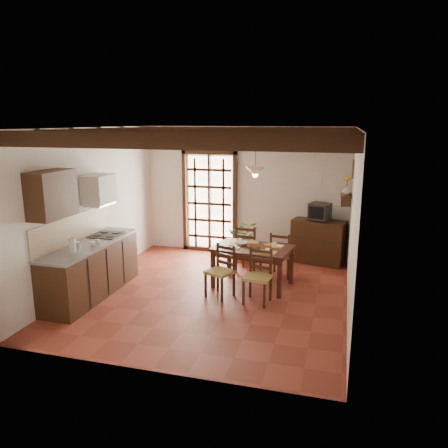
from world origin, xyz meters
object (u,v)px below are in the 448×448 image
(dining_table, at_px, (253,252))
(chair_near_right, at_px, (258,286))
(sideboard, at_px, (318,242))
(chair_far_right, at_px, (281,262))
(pendant_lamp, at_px, (255,170))
(potted_plant, at_px, (243,235))
(chair_near_left, at_px, (220,281))
(chair_far_left, at_px, (248,257))
(crt_tv, at_px, (320,211))
(kitchen_counter, at_px, (91,268))

(dining_table, distance_m, chair_near_right, 0.84)
(sideboard, bearing_deg, chair_near_right, -95.60)
(chair_far_right, relative_size, pendant_lamp, 1.04)
(chair_far_right, relative_size, potted_plant, 0.48)
(dining_table, xyz_separation_m, chair_near_left, (-0.42, -0.63, -0.36))
(sideboard, bearing_deg, chair_far_left, -130.46)
(chair_far_left, bearing_deg, chair_near_left, 92.34)
(chair_near_left, relative_size, chair_near_right, 0.99)
(dining_table, xyz_separation_m, crt_tv, (1.05, 1.66, 0.47))
(chair_far_right, distance_m, crt_tv, 1.46)
(chair_far_right, bearing_deg, dining_table, 62.16)
(sideboard, distance_m, crt_tv, 0.65)
(potted_plant, bearing_deg, kitchen_counter, -129.56)
(kitchen_counter, xyz_separation_m, pendant_lamp, (2.55, 1.26, 1.60))
(crt_tv, bearing_deg, sideboard, 110.13)
(chair_far_left, relative_size, potted_plant, 0.52)
(dining_table, bearing_deg, sideboard, 65.94)
(dining_table, bearing_deg, crt_tv, 65.85)
(dining_table, distance_m, chair_far_left, 0.83)
(chair_far_left, relative_size, pendant_lamp, 1.14)
(sideboard, distance_m, pendant_lamp, 2.49)
(kitchen_counter, xyz_separation_m, chair_far_right, (2.97, 1.79, -0.20))
(kitchen_counter, distance_m, chair_near_left, 2.19)
(chair_far_left, relative_size, sideboard, 0.90)
(chair_near_left, bearing_deg, potted_plant, 114.12)
(sideboard, height_order, crt_tv, crt_tv)
(pendant_lamp, bearing_deg, potted_plant, 111.30)
(chair_far_right, xyz_separation_m, pendant_lamp, (-0.43, -0.53, 1.80))
(dining_table, height_order, chair_far_left, chair_far_left)
(chair_near_left, relative_size, crt_tv, 1.81)
(chair_far_left, xyz_separation_m, chair_far_right, (0.66, -0.09, -0.03))
(potted_plant, bearing_deg, dining_table, -70.16)
(kitchen_counter, bearing_deg, pendant_lamp, 26.26)
(chair_near_left, xyz_separation_m, sideboard, (1.47, 2.30, 0.18))
(chair_near_left, xyz_separation_m, chair_far_right, (0.85, 1.26, -0.00))
(chair_near_left, bearing_deg, chair_far_right, 78.37)
(chair_near_left, relative_size, sideboard, 0.82)
(sideboard, height_order, pendant_lamp, pendant_lamp)
(kitchen_counter, xyz_separation_m, crt_tv, (3.59, 2.82, 0.63))
(sideboard, xyz_separation_m, pendant_lamp, (-1.05, -1.57, 1.62))
(chair_far_left, bearing_deg, sideboard, -133.38)
(pendant_lamp, bearing_deg, chair_far_right, 51.11)
(chair_far_left, xyz_separation_m, sideboard, (1.28, 0.95, 0.15))
(kitchen_counter, bearing_deg, chair_far_right, 31.00)
(kitchen_counter, relative_size, chair_near_right, 2.53)
(potted_plant, xyz_separation_m, pendant_lamp, (0.48, -1.24, 1.51))
(chair_near_right, height_order, crt_tv, crt_tv)
(chair_near_right, bearing_deg, crt_tv, 78.31)
(sideboard, relative_size, pendant_lamp, 1.27)
(chair_near_right, xyz_separation_m, potted_plant, (-0.72, 2.06, 0.29))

